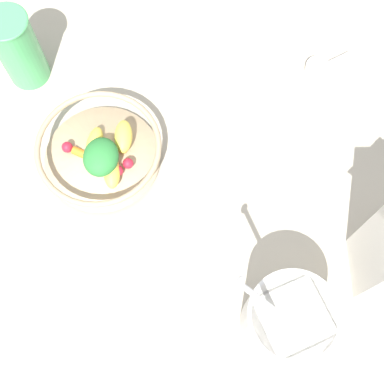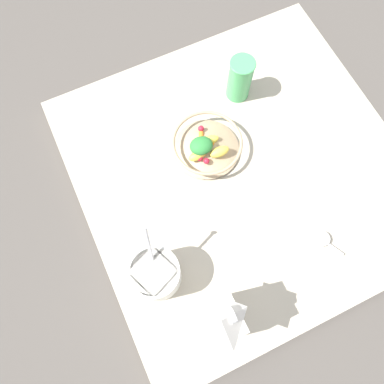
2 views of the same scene
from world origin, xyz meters
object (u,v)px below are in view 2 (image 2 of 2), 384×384
object	(u,v)px
fruit_bowl	(207,145)
milk_carton	(216,320)
yogurt_tub	(156,274)
drinking_cup	(240,78)

from	to	relation	value
fruit_bowl	milk_carton	world-z (taller)	milk_carton
milk_carton	yogurt_tub	xyz separation A→B (m)	(0.17, 0.09, -0.07)
milk_carton	yogurt_tub	bearing A→B (deg)	27.74
yogurt_tub	drinking_cup	world-z (taller)	yogurt_tub
fruit_bowl	milk_carton	xyz separation A→B (m)	(-0.46, 0.20, 0.11)
fruit_bowl	yogurt_tub	bearing A→B (deg)	134.87
milk_carton	drinking_cup	bearing A→B (deg)	-32.65
fruit_bowl	drinking_cup	bearing A→B (deg)	-51.77
yogurt_tub	drinking_cup	xyz separation A→B (m)	(0.43, -0.48, 0.01)
milk_carton	drinking_cup	xyz separation A→B (m)	(0.60, -0.39, -0.07)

